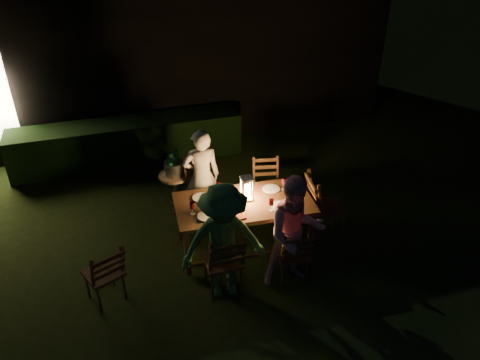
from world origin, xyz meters
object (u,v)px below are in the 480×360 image
object	(u,v)px
side_table	(175,179)
bottle_bucket_a	(171,167)
chair_spare	(106,283)
bottle_bucket_b	(177,164)
ice_bucket	(174,168)
chair_near_right	(291,262)
chair_far_right	(266,197)
dining_table	(244,207)
person_opp_right	(295,233)
lantern	(247,190)
chair_far_left	(203,203)
person_opp_left	(223,243)
chair_end	(325,217)
chair_near_left	(224,271)
person_house_side	(202,176)
bottle_table	(226,196)

from	to	relation	value
side_table	bottle_bucket_a	bearing A→B (deg)	-141.34
chair_spare	bottle_bucket_b	size ratio (longest dim) A/B	2.88
side_table	ice_bucket	size ratio (longest dim) A/B	2.19
chair_near_right	chair_far_right	bearing A→B (deg)	85.60
dining_table	person_opp_right	size ratio (longest dim) A/B	1.23
ice_bucket	chair_far_right	bearing A→B (deg)	-19.06
lantern	bottle_bucket_a	bearing A→B (deg)	127.45
chair_spare	ice_bucket	world-z (taller)	chair_spare
chair_near_right	ice_bucket	xyz separation A→B (m)	(-1.14, 1.99, 0.49)
ice_bucket	bottle_bucket_a	world-z (taller)	bottle_bucket_a
chair_far_left	person_opp_left	size ratio (longest dim) A/B	0.66
person_opp_right	ice_bucket	xyz separation A→B (m)	(-1.14, 2.04, -0.01)
chair_end	chair_spare	xyz separation A→B (m)	(-3.15, -0.40, -0.04)
bottle_bucket_a	person_opp_left	bearing A→B (deg)	-81.50
chair_near_left	side_table	xyz separation A→B (m)	(-0.25, 1.93, 0.27)
chair_end	lantern	bearing A→B (deg)	-89.68
chair_near_left	chair_near_right	xyz separation A→B (m)	(0.90, -0.06, -0.03)
lantern	ice_bucket	size ratio (longest dim) A/B	1.17
chair_near_right	person_house_side	distance (m)	1.89
chair_far_left	chair_spare	distance (m)	2.00
bottle_table	ice_bucket	distance (m)	1.29
chair_spare	bottle_bucket_a	distance (m)	2.07
side_table	chair_far_left	bearing A→B (deg)	-48.39
chair_spare	ice_bucket	bearing A→B (deg)	31.52
side_table	person_opp_right	bearing A→B (deg)	-60.90
chair_spare	side_table	size ratio (longest dim) A/B	1.40
dining_table	bottle_bucket_a	world-z (taller)	bottle_bucket_a
chair_spare	lantern	world-z (taller)	lantern
chair_far_left	bottle_bucket_a	size ratio (longest dim) A/B	3.29
person_house_side	person_opp_right	world-z (taller)	person_opp_right
bottle_table	dining_table	bearing A→B (deg)	-3.97
person_opp_right	person_opp_left	bearing A→B (deg)	180.00
chair_near_left	ice_bucket	xyz separation A→B (m)	(-0.25, 1.93, 0.46)
chair_near_left	bottle_bucket_a	bearing A→B (deg)	98.05
person_opp_left	side_table	distance (m)	2.01
person_opp_right	person_opp_left	distance (m)	0.90
chair_end	person_opp_left	xyz separation A→B (m)	(-1.73, -0.70, 0.47)
person_house_side	lantern	world-z (taller)	person_house_side
chair_near_left	person_house_side	world-z (taller)	person_house_side
chair_near_left	chair_spare	xyz separation A→B (m)	(-1.43, 0.25, -0.03)
chair_near_right	bottle_bucket_a	size ratio (longest dim) A/B	2.83
lantern	bottle_bucket_b	bearing A→B (deg)	122.22
chair_spare	side_table	world-z (taller)	chair_spare
person_opp_right	side_table	bearing A→B (deg)	123.07
chair_near_left	dining_table	bearing A→B (deg)	55.04
chair_near_right	chair_spare	size ratio (longest dim) A/B	0.98
bottle_bucket_b	ice_bucket	bearing A→B (deg)	-141.34
dining_table	bottle_bucket_b	world-z (taller)	bottle_bucket_b
person_opp_left	bottle_bucket_b	size ratio (longest dim) A/B	4.97
chair_far_left	lantern	world-z (taller)	lantern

